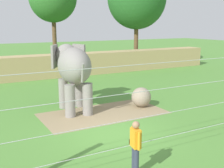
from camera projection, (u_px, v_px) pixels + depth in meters
ground_plane at (114, 134)px, 11.82m from camera, size 120.00×120.00×0.00m
dirt_patch at (104, 113)px, 14.48m from camera, size 6.19×3.23×0.01m
embankment_wall at (31, 67)px, 23.43m from camera, size 36.00×1.80×1.89m
elephant at (73, 68)px, 14.74m from camera, size 2.14×4.47×3.33m
enrichment_ball at (141, 97)px, 15.56m from camera, size 1.06×1.06×1.06m
cable_fence at (151, 110)px, 9.37m from camera, size 11.45×0.23×3.32m
zookeeper at (136, 146)px, 8.41m from camera, size 0.28×0.59×1.67m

